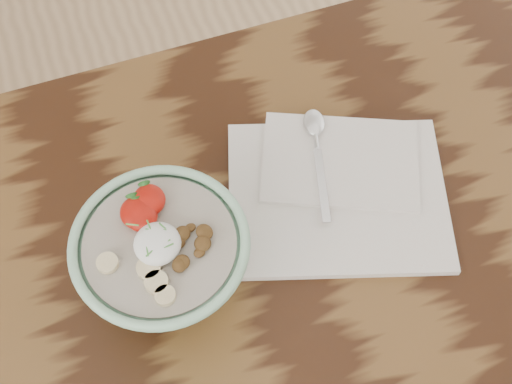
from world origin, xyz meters
TOP-DOWN VIEW (x-y plane):
  - breakfast_bowl at (8.00, 11.05)cm, footprint 18.93×18.93cm
  - napkin at (31.04, 15.77)cm, footprint 31.87×28.57cm
  - spoon at (30.89, 22.93)cm, footprint 6.26×16.34cm

SIDE VIEW (x-z plane):
  - napkin at x=31.04cm, z-range 74.87..76.50cm
  - spoon at x=30.89cm, z-range 76.56..77.43cm
  - breakfast_bowl at x=8.00cm, z-range 75.18..87.68cm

